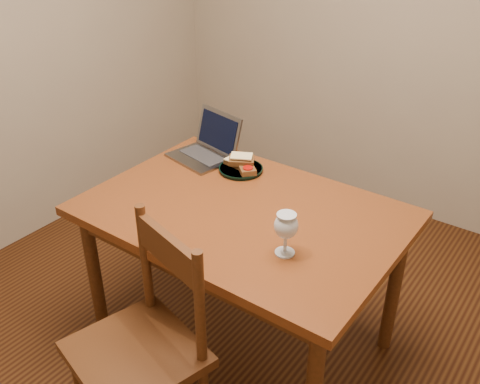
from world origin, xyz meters
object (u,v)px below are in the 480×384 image
Objects in this scene: chair at (141,339)px; table at (243,226)px; milk_glass at (286,234)px; laptop at (208,145)px; plate at (241,169)px.

table is at bearing 105.04° from chair.
milk_glass is 0.51× the size of laptop.
laptop is at bearing 129.99° from chair.
plate is 0.62× the size of laptop.
table is 3.84× the size of laptop.
laptop is at bearing 147.59° from milk_glass.
milk_glass is at bearing -20.97° from laptop.
milk_glass is at bearing -40.08° from plate.
chair reaches higher than table.
plate reaches higher than table.
chair is 0.64m from milk_glass.
milk_glass is at bearing -27.56° from table.
plate is at bearing 139.92° from milk_glass.
chair is at bearing -89.83° from table.
table is 7.60× the size of milk_glass.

